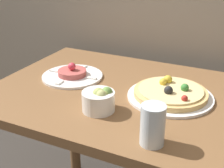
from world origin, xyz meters
The scene contains 5 objects.
dining_table centered at (0.00, 0.36, 0.64)m, with size 1.04×0.73×0.76m.
pizza_plate centered at (0.16, 0.39, 0.78)m, with size 0.31×0.31×0.06m.
tartare_plate centered at (-0.27, 0.40, 0.77)m, with size 0.25×0.25×0.06m.
small_bowl centered at (-0.03, 0.19, 0.80)m, with size 0.11×0.11×0.08m.
drinking_glass centered at (0.19, 0.09, 0.82)m, with size 0.07×0.07×0.12m.
Camera 1 is at (0.40, -0.61, 1.27)m, focal length 50.00 mm.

